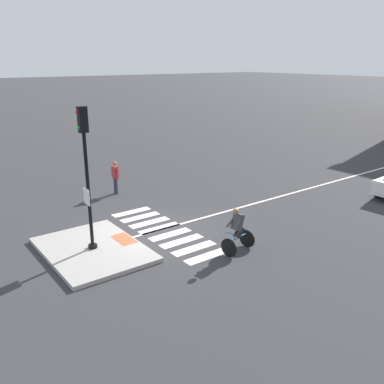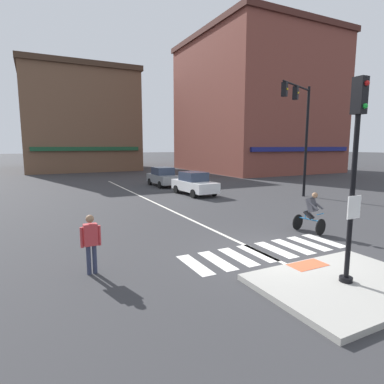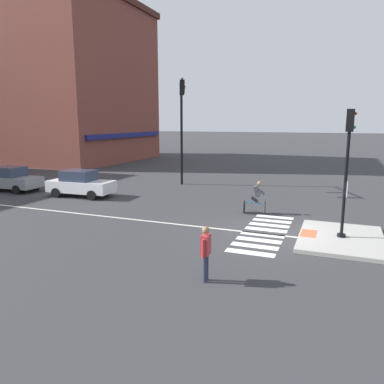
# 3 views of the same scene
# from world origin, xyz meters

# --- Properties ---
(ground_plane) EXTENTS (300.00, 300.00, 0.00)m
(ground_plane) POSITION_xyz_m (0.00, 0.00, 0.00)
(ground_plane) COLOR #333335
(traffic_island) EXTENTS (4.34, 3.17, 0.15)m
(traffic_island) POSITION_xyz_m (0.00, -2.66, 0.07)
(traffic_island) COLOR #A3A099
(traffic_island) RESTS_ON ground
(tactile_pad_front) EXTENTS (1.10, 0.60, 0.01)m
(tactile_pad_front) POSITION_xyz_m (0.00, -1.43, 0.15)
(tactile_pad_front) COLOR #DB5B38
(tactile_pad_front) RESTS_ON traffic_island
(signal_pole) EXTENTS (0.44, 0.38, 4.93)m
(signal_pole) POSITION_xyz_m (0.00, -2.67, 3.12)
(signal_pole) COLOR black
(signal_pole) RESTS_ON traffic_island
(crosswalk_stripe_a) EXTENTS (0.44, 1.80, 0.01)m
(crosswalk_stripe_a) POSITION_xyz_m (-2.71, 0.37, 0.00)
(crosswalk_stripe_a) COLOR silver
(crosswalk_stripe_a) RESTS_ON ground
(crosswalk_stripe_b) EXTENTS (0.44, 1.80, 0.01)m
(crosswalk_stripe_b) POSITION_xyz_m (-1.94, 0.37, 0.00)
(crosswalk_stripe_b) COLOR silver
(crosswalk_stripe_b) RESTS_ON ground
(crosswalk_stripe_c) EXTENTS (0.44, 1.80, 0.01)m
(crosswalk_stripe_c) POSITION_xyz_m (-1.16, 0.37, 0.00)
(crosswalk_stripe_c) COLOR silver
(crosswalk_stripe_c) RESTS_ON ground
(crosswalk_stripe_d) EXTENTS (0.44, 1.80, 0.01)m
(crosswalk_stripe_d) POSITION_xyz_m (-0.39, 0.37, 0.00)
(crosswalk_stripe_d) COLOR silver
(crosswalk_stripe_d) RESTS_ON ground
(crosswalk_stripe_e) EXTENTS (0.44, 1.80, 0.01)m
(crosswalk_stripe_e) POSITION_xyz_m (0.39, 0.37, 0.00)
(crosswalk_stripe_e) COLOR silver
(crosswalk_stripe_e) RESTS_ON ground
(crosswalk_stripe_f) EXTENTS (0.44, 1.80, 0.01)m
(crosswalk_stripe_f) POSITION_xyz_m (1.16, 0.37, 0.00)
(crosswalk_stripe_f) COLOR silver
(crosswalk_stripe_f) RESTS_ON ground
(crosswalk_stripe_g) EXTENTS (0.44, 1.80, 0.01)m
(crosswalk_stripe_g) POSITION_xyz_m (1.94, 0.37, 0.00)
(crosswalk_stripe_g) COLOR silver
(crosswalk_stripe_g) RESTS_ON ground
(crosswalk_stripe_h) EXTENTS (0.44, 1.80, 0.01)m
(crosswalk_stripe_h) POSITION_xyz_m (2.71, 0.37, 0.00)
(crosswalk_stripe_h) COLOR silver
(crosswalk_stripe_h) RESTS_ON ground
(lane_centre_line) EXTENTS (0.14, 28.00, 0.01)m
(lane_centre_line) POSITION_xyz_m (-0.24, 10.00, 0.00)
(lane_centre_line) COLOR silver
(lane_centre_line) RESTS_ON ground
(traffic_light_mast) EXTENTS (3.89, 1.90, 7.43)m
(traffic_light_mast) POSITION_xyz_m (8.90, 7.96, 5.05)
(traffic_light_mast) COLOR black
(traffic_light_mast) RESTS_ON ground
(building_corner_left) EXTENTS (15.31, 20.59, 14.13)m
(building_corner_left) POSITION_xyz_m (-0.45, 45.25, 7.08)
(building_corner_left) COLOR brown
(building_corner_left) RESTS_ON ground
(building_corner_right) EXTENTS (17.12, 19.19, 18.04)m
(building_corner_right) POSITION_xyz_m (21.56, 29.50, 9.04)
(building_corner_right) COLOR brown
(building_corner_right) RESTS_ON ground
(car_white_eastbound_far) EXTENTS (2.02, 4.19, 1.64)m
(car_white_eastbound_far) POSITION_xyz_m (3.46, 12.52, 0.81)
(car_white_eastbound_far) COLOR white
(car_white_eastbound_far) RESTS_ON ground
(car_grey_eastbound_distant) EXTENTS (1.86, 4.11, 1.64)m
(car_grey_eastbound_distant) POSITION_xyz_m (3.26, 18.10, 0.81)
(car_grey_eastbound_distant) COLOR slate
(car_grey_eastbound_distant) RESTS_ON ground
(cyclist) EXTENTS (0.84, 1.19, 1.68)m
(cyclist) POSITION_xyz_m (3.09, 1.39, 0.87)
(cyclist) COLOR black
(cyclist) RESTS_ON ground
(pedestrian_at_curb_left) EXTENTS (0.55, 0.23, 1.67)m
(pedestrian_at_curb_left) POSITION_xyz_m (-5.55, 1.05, 0.98)
(pedestrian_at_curb_left) COLOR #2D334C
(pedestrian_at_curb_left) RESTS_ON ground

